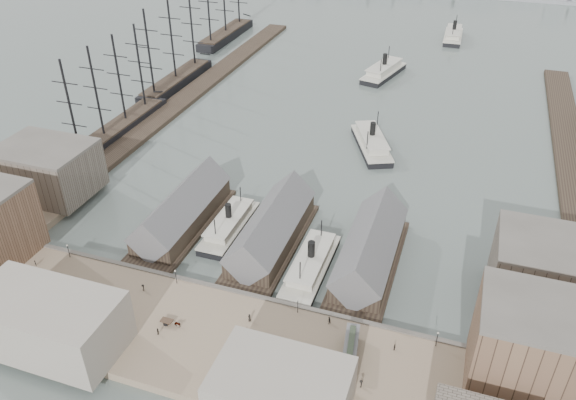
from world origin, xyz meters
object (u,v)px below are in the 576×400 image
at_px(horse_cart_center, 173,323).
at_px(horse_cart_right, 326,364).
at_px(tram, 351,348).
at_px(ferry_docked_west, 229,225).
at_px(horse_cart_left, 34,280).

bearing_deg(horse_cart_center, horse_cart_right, -90.79).
height_order(tram, horse_cart_right, tram).
relative_size(ferry_docked_west, horse_cart_right, 5.32).
bearing_deg(ferry_docked_west, horse_cart_right, -45.43).
height_order(ferry_docked_west, horse_cart_left, ferry_docked_west).
relative_size(ferry_docked_west, horse_cart_left, 5.76).
height_order(tram, horse_cart_center, tram).
bearing_deg(tram, horse_cart_center, 178.92).
relative_size(tram, horse_cart_center, 2.23).
height_order(horse_cart_left, horse_cart_center, horse_cart_left).
xyz_separation_m(horse_cart_left, horse_cart_center, (37.98, -1.75, -0.02)).
bearing_deg(ferry_docked_west, horse_cart_left, -132.84).
xyz_separation_m(ferry_docked_west, horse_cart_left, (-33.90, -36.56, 0.63)).
bearing_deg(horse_cart_center, horse_cart_left, 86.95).
bearing_deg(horse_cart_right, tram, -52.24).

